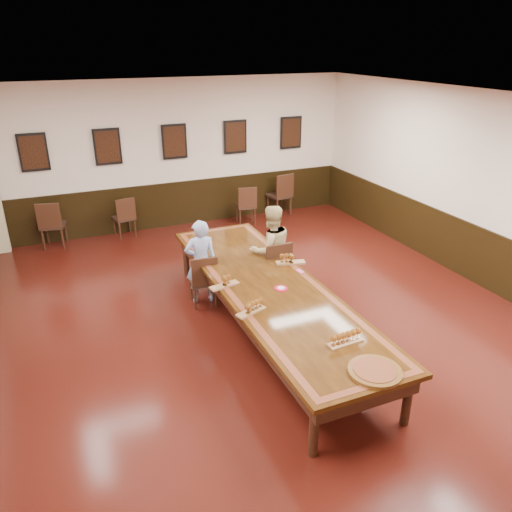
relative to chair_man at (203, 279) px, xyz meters
name	(u,v)px	position (x,y,z in m)	size (l,w,h in m)	color
floor	(269,332)	(0.62, -1.18, -0.45)	(8.00, 10.00, 0.02)	black
ceiling	(272,103)	(0.62, -1.18, 2.77)	(8.00, 10.00, 0.02)	white
wall_back	(174,155)	(0.62, 3.83, 1.16)	(8.00, 0.02, 3.20)	beige
wall_right	(495,195)	(4.63, -1.18, 1.16)	(0.02, 10.00, 3.20)	beige
chair_man	(203,279)	(0.00, 0.00, 0.00)	(0.41, 0.44, 0.87)	black
chair_woman	(273,267)	(1.17, -0.14, 0.05)	(0.45, 0.49, 0.97)	black
spare_chair_a	(53,224)	(-2.05, 3.53, 0.05)	(0.46, 0.50, 0.97)	black
spare_chair_b	(124,216)	(-0.64, 3.55, 0.01)	(0.41, 0.45, 0.88)	black
spare_chair_c	(246,205)	(2.07, 3.27, 0.01)	(0.42, 0.46, 0.90)	black
spare_chair_d	(279,194)	(3.04, 3.53, 0.08)	(0.48, 0.53, 1.03)	black
person_man	(201,262)	(0.01, 0.09, 0.26)	(0.51, 0.33, 1.39)	#4C6CBF
person_woman	(271,250)	(1.16, -0.04, 0.32)	(0.75, 0.58, 1.51)	#D8C387
pink_phone	(300,271)	(1.22, -0.95, 0.32)	(0.07, 0.14, 0.01)	#D24695
wainscoting	(270,301)	(0.62, -1.18, 0.06)	(8.00, 10.00, 1.00)	black
conference_table	(270,294)	(0.62, -1.18, 0.18)	(1.40, 5.00, 0.76)	black
posters	(174,142)	(0.62, 3.76, 1.46)	(6.14, 0.04, 0.74)	black
flight_a	(225,282)	(0.03, -0.96, 0.39)	(0.45, 0.21, 0.16)	olive
flight_b	(289,259)	(1.20, -0.63, 0.39)	(0.47, 0.25, 0.17)	olive
flight_c	(252,307)	(0.10, -1.77, 0.39)	(0.43, 0.26, 0.16)	olive
flight_d	(346,338)	(0.80, -2.84, 0.39)	(0.44, 0.16, 0.16)	olive
red_plate_grp	(281,288)	(0.71, -1.34, 0.32)	(0.18, 0.18, 0.02)	red
carved_platter	(375,371)	(0.79, -3.42, 0.34)	(0.71, 0.71, 0.04)	#502E10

